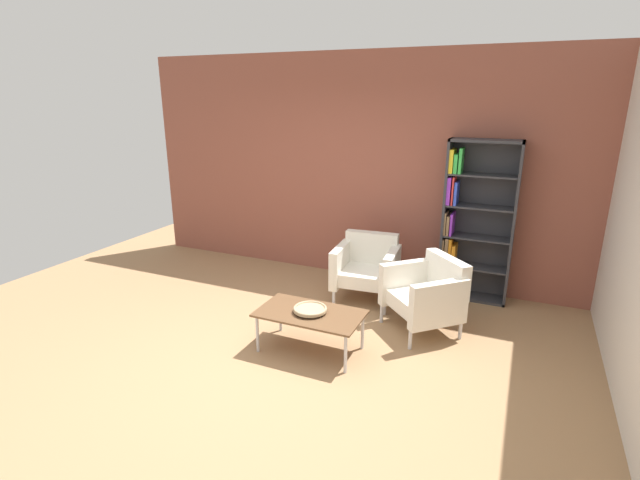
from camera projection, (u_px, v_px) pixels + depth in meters
name	position (u px, v px, depth m)	size (l,w,h in m)	color
ground_plane	(275.00, 360.00, 4.39)	(8.32, 8.32, 0.00)	#9E7751
brick_back_panel	(364.00, 169.00, 6.11)	(6.40, 0.12, 2.90)	brown
bookshelf_tall	(471.00, 222.00, 5.53)	(0.80, 0.30, 1.90)	#333338
coffee_table_low	(310.00, 315.00, 4.46)	(1.00, 0.56, 0.40)	brown
decorative_bowl	(310.00, 309.00, 4.44)	(0.32, 0.32, 0.05)	tan
armchair_near_window	(367.00, 267.00, 5.59)	(0.77, 0.71, 0.78)	white
armchair_by_bookshelf	(427.00, 293.00, 4.85)	(0.95, 0.95, 0.78)	white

